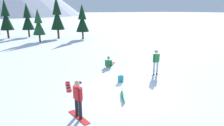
{
  "coord_description": "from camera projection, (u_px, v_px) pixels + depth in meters",
  "views": [
    {
      "loc": [
        -5.8,
        -8.66,
        4.58
      ],
      "look_at": [
        0.71,
        2.82,
        1.0
      ],
      "focal_mm": 31.21,
      "sensor_mm": 36.0,
      "label": 1
    }
  ],
  "objects": [
    {
      "name": "snowboarder_foreground",
      "position": [
        78.0,
        98.0,
        8.37
      ],
      "size": [
        0.52,
        1.5,
        1.73
      ],
      "color": "red",
      "rests_on": "ground_plane"
    },
    {
      "name": "snowboarder_midground",
      "position": [
        156.0,
        61.0,
        14.25
      ],
      "size": [
        1.53,
        0.32,
        1.81
      ],
      "color": "black",
      "rests_on": "ground_plane"
    },
    {
      "name": "ground_plane",
      "position": [
        125.0,
        92.0,
        11.23
      ],
      "size": [
        800.0,
        800.0,
        0.0
      ],
      "primitive_type": "plane",
      "color": "silver"
    },
    {
      "name": "pine_tree_twin",
      "position": [
        6.0,
        17.0,
        32.04
      ],
      "size": [
        2.14,
        2.14,
        6.39
      ],
      "color": "#472D19",
      "rests_on": "ground_plane"
    },
    {
      "name": "loose_snowboard_near_left",
      "position": [
        68.0,
        86.0,
        12.06
      ],
      "size": [
        0.71,
        1.9,
        0.09
      ],
      "color": "red",
      "rests_on": "ground_plane"
    },
    {
      "name": "pine_tree_young",
      "position": [
        27.0,
        19.0,
        33.7
      ],
      "size": [
        2.1,
        2.1,
        5.86
      ],
      "color": "#472D19",
      "rests_on": "ground_plane"
    },
    {
      "name": "pine_tree_leaning",
      "position": [
        57.0,
        16.0,
        31.77
      ],
      "size": [
        2.22,
        2.22,
        6.82
      ],
      "color": "#472D19",
      "rests_on": "ground_plane"
    },
    {
      "name": "loose_snowboard_near_right",
      "position": [
        123.0,
        95.0,
        10.61
      ],
      "size": [
        0.9,
        1.53,
        0.26
      ],
      "color": "#19B259",
      "rests_on": "ground_plane"
    },
    {
      "name": "backpack_teal",
      "position": [
        121.0,
        79.0,
        12.8
      ],
      "size": [
        0.34,
        0.29,
        0.47
      ],
      "color": "#1E7A7F",
      "rests_on": "ground_plane"
    },
    {
      "name": "snowboarder_background",
      "position": [
        109.0,
        63.0,
        16.25
      ],
      "size": [
        1.54,
        1.5,
        0.94
      ],
      "color": "gray",
      "rests_on": "ground_plane"
    },
    {
      "name": "pine_tree_tall",
      "position": [
        38.0,
        24.0,
        28.6
      ],
      "size": [
        1.78,
        1.78,
        4.85
      ],
      "color": "#472D19",
      "rests_on": "ground_plane"
    },
    {
      "name": "pine_tree_short",
      "position": [
        82.0,
        20.0,
        31.28
      ],
      "size": [
        2.11,
        2.11,
        5.57
      ],
      "color": "#472D19",
      "rests_on": "ground_plane"
    }
  ]
}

